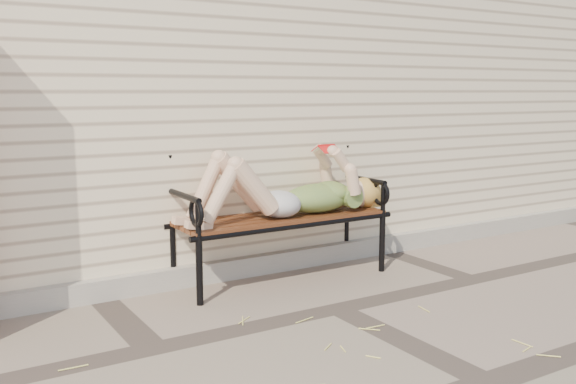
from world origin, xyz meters
TOP-DOWN VIEW (x-y plane):
  - ground at (0.00, 0.00)m, footprint 80.00×80.00m
  - house_wall at (0.00, 3.00)m, footprint 8.00×4.00m
  - foundation_strip at (0.00, 0.97)m, footprint 8.00×0.10m
  - garden_bench at (0.04, 0.88)m, footprint 1.75×0.70m
  - reading_woman at (0.06, 0.74)m, footprint 1.65×0.38m
  - straw_scatter at (-0.65, -0.67)m, footprint 2.96×1.62m

SIDE VIEW (x-z plane):
  - ground at x=0.00m, z-range 0.00..0.00m
  - straw_scatter at x=-0.65m, z-range 0.00..0.01m
  - foundation_strip at x=0.00m, z-range 0.00..0.15m
  - garden_bench at x=0.04m, z-range 0.07..1.20m
  - reading_woman at x=0.06m, z-range 0.41..0.93m
  - house_wall at x=0.00m, z-range 0.00..3.00m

